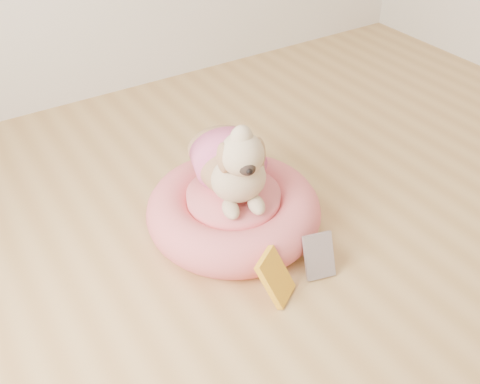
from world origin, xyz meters
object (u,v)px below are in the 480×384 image
pet_bed (234,211)px  dog (231,149)px  book_white (319,256)px  book_yellow (275,277)px

pet_bed → dog: size_ratio=1.42×
pet_bed → book_white: bearing=-71.0°
pet_bed → book_white: 0.42m
book_yellow → book_white: book_yellow is taller
book_yellow → book_white: (0.21, 0.01, -0.01)m
dog → book_yellow: size_ratio=2.63×
pet_bed → book_white: size_ratio=4.12×
dog → pet_bed: bearing=-94.8°
book_yellow → book_white: 0.21m
book_yellow → book_white: size_ratio=1.11×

